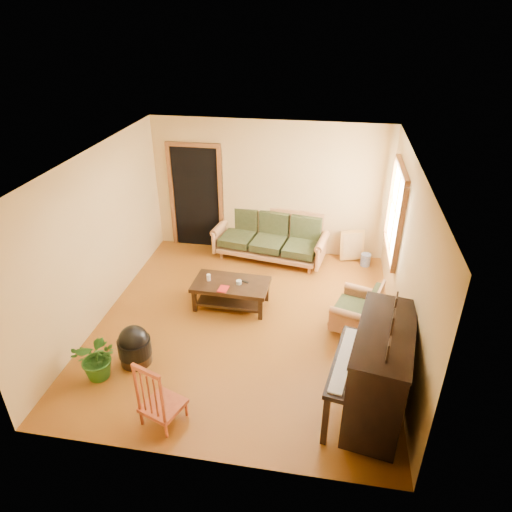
% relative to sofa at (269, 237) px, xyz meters
% --- Properties ---
extents(floor, '(5.00, 5.00, 0.00)m').
position_rel_sofa_xyz_m(floor, '(-0.07, -2.14, -0.46)').
color(floor, '#66350D').
rests_on(floor, ground).
extents(doorway, '(1.08, 0.16, 2.05)m').
position_rel_sofa_xyz_m(doorway, '(-1.52, 0.34, 0.57)').
color(doorway, black).
rests_on(doorway, floor).
extents(window, '(0.12, 1.36, 1.46)m').
position_rel_sofa_xyz_m(window, '(2.14, -0.84, 1.04)').
color(window, white).
rests_on(window, right_wall).
extents(sofa, '(2.24, 1.23, 0.91)m').
position_rel_sofa_xyz_m(sofa, '(0.00, 0.00, 0.00)').
color(sofa, '#A5693C').
rests_on(sofa, floor).
extents(coffee_table, '(1.24, 0.71, 0.44)m').
position_rel_sofa_xyz_m(coffee_table, '(-0.38, -1.71, -0.23)').
color(coffee_table, black).
rests_on(coffee_table, floor).
extents(armchair, '(0.93, 0.96, 0.77)m').
position_rel_sofa_xyz_m(armchair, '(1.61, -1.94, -0.07)').
color(armchair, '#A5693C').
rests_on(armchair, floor).
extents(piano, '(1.09, 1.56, 1.27)m').
position_rel_sofa_xyz_m(piano, '(1.81, -3.66, 0.18)').
color(piano, black).
rests_on(piano, floor).
extents(footstool, '(0.56, 0.56, 0.43)m').
position_rel_sofa_xyz_m(footstool, '(-1.39, -3.27, -0.24)').
color(footstool, black).
rests_on(footstool, floor).
extents(red_chair, '(0.57, 0.60, 0.93)m').
position_rel_sofa_xyz_m(red_chair, '(-0.65, -4.17, 0.01)').
color(red_chair, '#93381A').
rests_on(red_chair, floor).
extents(leaning_frame, '(0.48, 0.25, 0.63)m').
position_rel_sofa_xyz_m(leaning_frame, '(1.58, 0.22, -0.14)').
color(leaning_frame, '#C28F40').
rests_on(leaning_frame, floor).
extents(ceramic_crock, '(0.23, 0.23, 0.24)m').
position_rel_sofa_xyz_m(ceramic_crock, '(1.85, 0.03, -0.34)').
color(ceramic_crock, '#304892').
rests_on(ceramic_crock, floor).
extents(potted_plant, '(0.62, 0.54, 0.65)m').
position_rel_sofa_xyz_m(potted_plant, '(-1.74, -3.62, -0.13)').
color(potted_plant, '#275B1A').
rests_on(potted_plant, floor).
extents(book, '(0.17, 0.22, 0.02)m').
position_rel_sofa_xyz_m(book, '(-0.53, -1.93, -0.00)').
color(book, '#A41B15').
rests_on(book, coffee_table).
extents(candle, '(0.07, 0.07, 0.11)m').
position_rel_sofa_xyz_m(candle, '(-0.75, -1.70, 0.04)').
color(candle, white).
rests_on(candle, coffee_table).
extents(glass_jar, '(0.10, 0.10, 0.06)m').
position_rel_sofa_xyz_m(glass_jar, '(-0.24, -1.72, 0.02)').
color(glass_jar, silver).
rests_on(glass_jar, coffee_table).
extents(remote, '(0.15, 0.09, 0.01)m').
position_rel_sofa_xyz_m(remote, '(-0.16, -1.65, -0.00)').
color(remote, black).
rests_on(remote, coffee_table).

